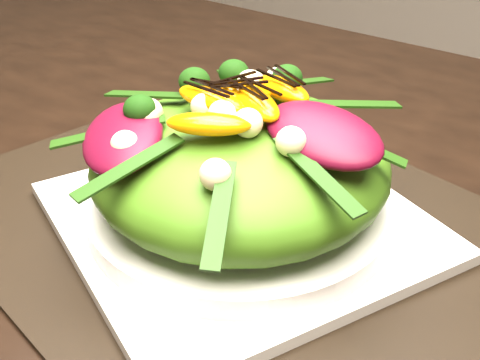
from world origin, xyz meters
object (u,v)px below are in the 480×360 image
Objects in this scene: placemat at (240,228)px; lettuce_mound at (240,165)px; dining_table at (227,221)px; orange_segment at (236,93)px; plate_base at (240,221)px; salad_bowl at (240,206)px.

lettuce_mound reaches higher than placemat.
dining_table is 28.47× the size of orange_segment.
dining_table is 7.33× the size of lettuce_mound.
lettuce_mound is (0.00, -0.00, 0.05)m from plate_base.
salad_bowl is 0.04m from lettuce_mound.
placemat is 2.13× the size of lettuce_mound.
placemat is at bearing -46.94° from orange_segment.
lettuce_mound is 3.88× the size of orange_segment.
salad_bowl reaches higher than placemat.
plate_base reaches higher than placemat.
plate_base is 4.50× the size of orange_segment.
lettuce_mound is at bearing -90.00° from plate_base.
dining_table is 6.33× the size of plate_base.
salad_bowl is (0.03, -0.03, 0.04)m from dining_table.
dining_table reaches higher than placemat.
plate_base is 0.10m from orange_segment.
lettuce_mound reaches higher than plate_base.
dining_table is 0.05m from plate_base.
plate_base is 1.10× the size of salad_bowl.
dining_table is 3.44× the size of placemat.
placemat is 2.02× the size of salad_bowl.
dining_table is at bearing 141.07° from placemat.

